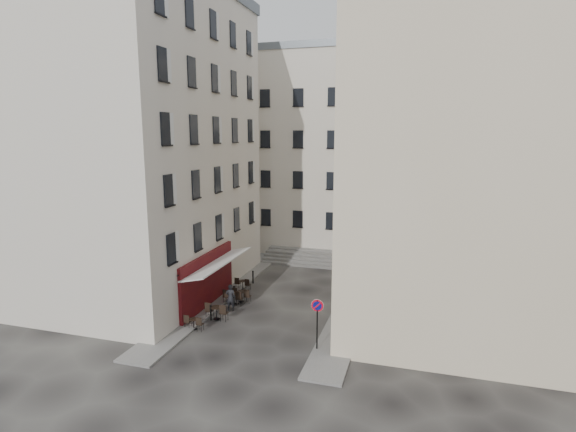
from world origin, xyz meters
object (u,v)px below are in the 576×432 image
at_px(no_parking_sign, 317,315).
at_px(bistro_table_b, 217,312).
at_px(pedestrian, 231,297).
at_px(bistro_table_a, 194,323).

xyz_separation_m(no_parking_sign, bistro_table_b, (-6.61, 2.12, -1.44)).
xyz_separation_m(bistro_table_b, pedestrian, (0.20, 1.59, 0.34)).
height_order(bistro_table_b, pedestrian, pedestrian).
bearing_deg(no_parking_sign, bistro_table_b, 161.58).
bearing_deg(bistro_table_b, no_parking_sign, -17.75).
bearing_deg(pedestrian, bistro_table_b, 72.36).
relative_size(bistro_table_a, pedestrian, 0.68).
distance_m(bistro_table_a, bistro_table_b, 1.78).
bearing_deg(no_parking_sign, pedestrian, 149.30).
bearing_deg(bistro_table_a, no_parking_sign, -3.62).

